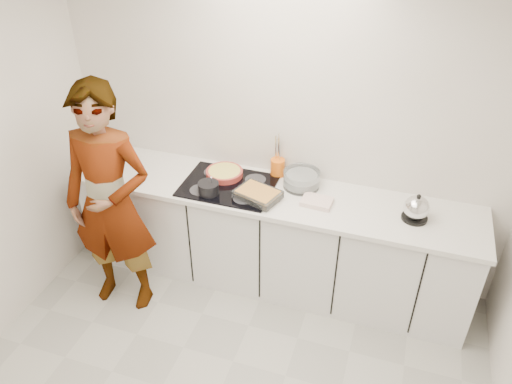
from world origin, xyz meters
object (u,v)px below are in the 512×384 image
(baking_dish, at_px, (258,194))
(tart_dish, at_px, (224,173))
(hob, at_px, (228,185))
(saucepan, at_px, (209,188))
(kettle, at_px, (416,209))
(utensil_crock, at_px, (278,167))
(cook, at_px, (110,204))
(mixing_bowl, at_px, (302,180))

(baking_dish, bearing_deg, tart_dish, 148.50)
(hob, bearing_deg, saucepan, -122.90)
(hob, xyz_separation_m, saucepan, (-0.10, -0.16, 0.05))
(hob, height_order, kettle, kettle)
(hob, height_order, baking_dish, baking_dish)
(tart_dish, xyz_separation_m, kettle, (1.51, -0.10, 0.05))
(tart_dish, bearing_deg, utensil_crock, 22.35)
(baking_dish, bearing_deg, kettle, 5.67)
(saucepan, bearing_deg, hob, 57.10)
(hob, bearing_deg, cook, -143.09)
(utensil_crock, bearing_deg, kettle, -13.67)
(kettle, bearing_deg, cook, -165.47)
(baking_dish, relative_size, cook, 0.20)
(baking_dish, height_order, mixing_bowl, mixing_bowl)
(hob, xyz_separation_m, utensil_crock, (0.32, 0.28, 0.07))
(mixing_bowl, bearing_deg, baking_dish, -134.20)
(utensil_crock, bearing_deg, hob, -138.99)
(baking_dish, relative_size, kettle, 1.79)
(hob, xyz_separation_m, baking_dish, (0.28, -0.10, 0.04))
(hob, bearing_deg, utensil_crock, 41.01)
(saucepan, bearing_deg, utensil_crock, 45.89)
(mixing_bowl, bearing_deg, saucepan, -152.84)
(tart_dish, height_order, cook, cook)
(hob, height_order, cook, cook)
(hob, bearing_deg, tart_dish, 123.72)
(hob, height_order, saucepan, saucepan)
(baking_dish, xyz_separation_m, mixing_bowl, (0.27, 0.28, 0.01))
(baking_dish, height_order, utensil_crock, utensil_crock)
(mixing_bowl, distance_m, kettle, 0.90)
(mixing_bowl, height_order, kettle, kettle)
(tart_dish, height_order, mixing_bowl, mixing_bowl)
(hob, relative_size, mixing_bowl, 2.38)
(kettle, distance_m, cook, 2.23)
(baking_dish, distance_m, mixing_bowl, 0.39)
(tart_dish, relative_size, cook, 0.21)
(baking_dish, bearing_deg, saucepan, -171.72)
(kettle, xyz_separation_m, utensil_crock, (-1.11, 0.27, -0.02))
(mixing_bowl, bearing_deg, tart_dish, -174.48)
(saucepan, relative_size, utensil_crock, 1.26)
(saucepan, xyz_separation_m, cook, (-0.63, -0.39, -0.02))
(utensil_crock, xyz_separation_m, cook, (-1.05, -0.83, -0.04))
(mixing_bowl, xyz_separation_m, utensil_crock, (-0.23, 0.10, 0.01))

